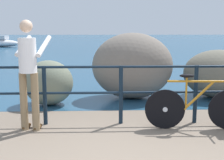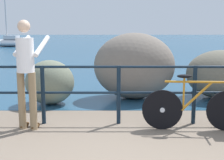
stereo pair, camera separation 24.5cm
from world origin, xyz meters
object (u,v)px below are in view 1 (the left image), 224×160
bicycle (206,102)px  breakwater_boulder_left (49,83)px  breakwater_boulder_main (132,66)px  breakwater_boulder_right (218,74)px  person_at_railing (29,70)px

bicycle → breakwater_boulder_left: size_ratio=1.60×
breakwater_boulder_main → breakwater_boulder_right: size_ratio=1.15×
person_at_railing → breakwater_boulder_left: person_at_railing is taller
breakwater_boulder_main → breakwater_boulder_left: bearing=-162.7°
bicycle → breakwater_boulder_main: (-0.96, 2.37, 0.31)m
breakwater_boulder_main → breakwater_boulder_right: breakwater_boulder_main is taller
breakwater_boulder_main → breakwater_boulder_right: 2.09m
person_at_railing → breakwater_boulder_main: (1.91, 2.29, -0.21)m
breakwater_boulder_main → bicycle: bearing=-67.8°
bicycle → breakwater_boulder_main: bearing=115.9°
person_at_railing → breakwater_boulder_left: (0.02, 1.70, -0.51)m
person_at_railing → breakwater_boulder_main: 2.99m
person_at_railing → breakwater_boulder_right: (3.99, 2.32, -0.42)m
bicycle → breakwater_boulder_right: breakwater_boulder_right is taller
bicycle → person_at_railing: (-2.87, 0.08, 0.53)m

